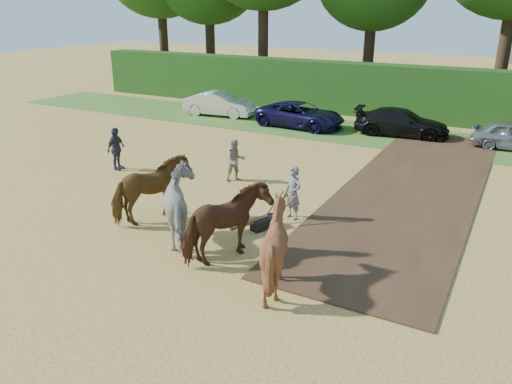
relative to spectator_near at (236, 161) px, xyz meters
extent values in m
plane|color=gold|center=(4.53, -4.61, -0.79)|extent=(120.00, 120.00, 0.00)
cube|color=#472D1C|center=(6.03, 2.39, -0.77)|extent=(4.50, 17.00, 0.05)
cube|color=#38601E|center=(4.53, 9.39, -0.78)|extent=(50.00, 5.00, 0.03)
cube|color=#14380F|center=(4.53, 13.89, 0.71)|extent=(46.00, 1.60, 3.00)
imported|color=#BFAA96|center=(0.00, 0.00, 0.00)|extent=(0.96, 0.97, 1.58)
imported|color=#2A2A38|center=(-4.86, -1.08, 0.07)|extent=(0.54, 1.05, 1.71)
imported|color=brown|center=(-0.34, -4.38, 0.21)|extent=(1.89, 2.60, 2.00)
imported|color=#B5AFA2|center=(1.30, -4.89, 0.21)|extent=(2.48, 2.32, 2.00)
imported|color=#5C2B1D|center=(2.94, -5.40, 0.21)|extent=(1.89, 2.60, 2.00)
imported|color=brown|center=(4.58, -5.92, 0.21)|extent=(2.18, 2.29, 2.00)
cube|color=black|center=(2.90, -3.23, -0.62)|extent=(0.63, 0.92, 0.33)
cube|color=brown|center=(2.69, -3.76, -0.46)|extent=(0.59, 1.27, 0.10)
cylinder|color=brown|center=(2.90, -2.67, -0.27)|extent=(0.29, 0.95, 0.70)
cylinder|color=brown|center=(3.29, -2.83, -0.27)|extent=(0.53, 0.87, 0.70)
imported|color=#999991|center=(3.33, -2.17, 0.04)|extent=(0.71, 0.60, 1.67)
imported|color=silver|center=(-6.74, 9.55, -0.10)|extent=(4.37, 1.97, 1.39)
imported|color=#141238|center=(-1.41, 9.14, -0.12)|extent=(4.95, 2.55, 1.33)
imported|color=black|center=(3.79, 9.86, -0.12)|extent=(4.78, 2.31, 1.34)
cylinder|color=#382616|center=(-16.47, 16.89, 2.13)|extent=(0.70, 0.70, 5.85)
cylinder|color=#382616|center=(-12.47, 17.39, 1.91)|extent=(0.70, 0.70, 5.40)
cylinder|color=#382616|center=(-7.47, 16.39, 2.47)|extent=(0.70, 0.70, 6.53)
cylinder|color=#382616|center=(-0.47, 17.89, 1.80)|extent=(0.70, 0.70, 5.17)
cylinder|color=#382616|center=(7.53, 16.89, 2.25)|extent=(0.70, 0.70, 6.08)
camera|label=1|loc=(9.10, -15.18, 5.44)|focal=35.00mm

